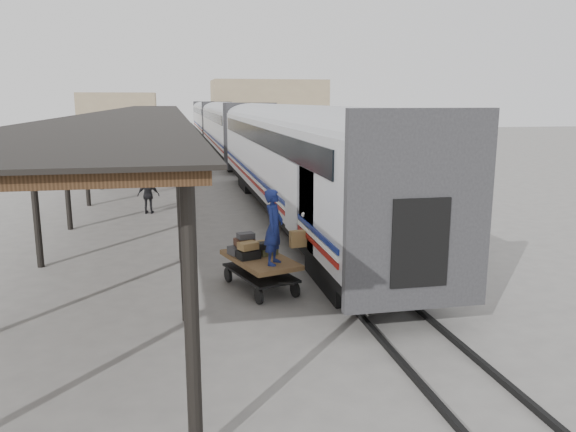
# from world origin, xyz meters

# --- Properties ---
(ground) EXTENTS (160.00, 160.00, 0.00)m
(ground) POSITION_xyz_m (0.00, 0.00, 0.00)
(ground) COLOR slate
(ground) RESTS_ON ground
(train) EXTENTS (3.45, 76.01, 4.01)m
(train) POSITION_xyz_m (3.19, 33.79, 2.69)
(train) COLOR silver
(train) RESTS_ON ground
(canopy) EXTENTS (4.90, 64.30, 4.15)m
(canopy) POSITION_xyz_m (-3.40, 24.00, 4.00)
(canopy) COLOR #422B19
(canopy) RESTS_ON ground
(rails) EXTENTS (1.54, 150.00, 0.12)m
(rails) POSITION_xyz_m (3.20, 34.00, 0.06)
(rails) COLOR black
(rails) RESTS_ON ground
(building_far) EXTENTS (18.00, 10.00, 8.00)m
(building_far) POSITION_xyz_m (14.00, 78.00, 4.00)
(building_far) COLOR tan
(building_far) RESTS_ON ground
(building_left) EXTENTS (12.00, 8.00, 6.00)m
(building_left) POSITION_xyz_m (-10.00, 82.00, 3.00)
(building_left) COLOR tan
(building_left) RESTS_ON ground
(baggage_cart) EXTENTS (1.90, 2.66, 0.86)m
(baggage_cart) POSITION_xyz_m (0.57, -0.26, 0.65)
(baggage_cart) COLOR brown
(baggage_cart) RESTS_ON ground
(suitcase_stack) EXTENTS (1.31, 1.33, 0.57)m
(suitcase_stack) POSITION_xyz_m (0.39, 0.06, 1.05)
(suitcase_stack) COLOR #3A393C
(suitcase_stack) RESTS_ON baggage_cart
(luggage_tug) EXTENTS (1.16, 1.52, 1.19)m
(luggage_tug) POSITION_xyz_m (-2.95, 20.01, 0.55)
(luggage_tug) COLOR maroon
(luggage_tug) RESTS_ON ground
(porter) EXTENTS (0.71, 0.81, 1.86)m
(porter) POSITION_xyz_m (0.82, -0.91, 1.79)
(porter) COLOR navy
(porter) RESTS_ON baggage_cart
(pedestrian) EXTENTS (1.00, 0.56, 1.60)m
(pedestrian) POSITION_xyz_m (-2.62, 10.54, 0.80)
(pedestrian) COLOR black
(pedestrian) RESTS_ON ground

